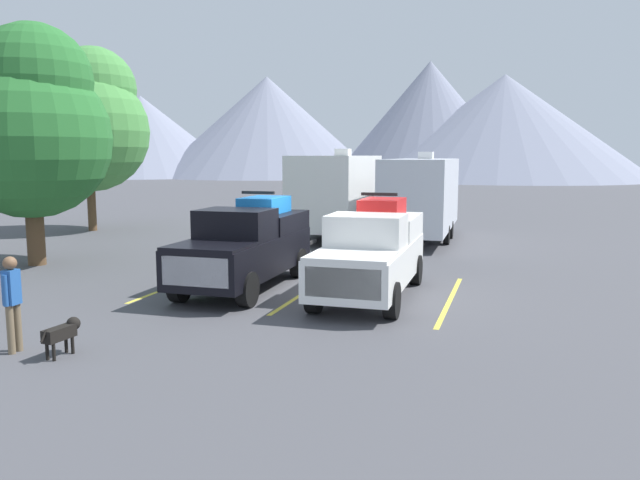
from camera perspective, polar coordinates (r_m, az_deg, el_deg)
The scene contains 13 objects.
ground_plane at distance 16.89m, azimuth -0.42°, elevation -4.22°, with size 240.00×240.00×0.00m, color #47474C.
pickup_truck_a at distance 16.65m, azimuth -6.71°, elevation -0.37°, with size 2.14×5.55×2.53m.
pickup_truck_b at distance 15.62m, azimuth 4.83°, elevation -0.92°, with size 2.12×5.58×2.55m.
lot_stripe_a at distance 17.83m, azimuth -12.31°, elevation -3.74°, with size 0.12×5.50×0.01m, color gold.
lot_stripe_b at distance 16.34m, azimuth -1.07°, elevation -4.61°, with size 0.12×5.50×0.01m, color gold.
lot_stripe_c at distance 15.59m, azimuth 11.85°, elevation -5.39°, with size 0.12×5.50×0.01m, color gold.
camper_trailer_a at distance 26.50m, azimuth 1.59°, elevation 4.51°, with size 2.77×7.89×3.80m.
camper_trailer_b at distance 25.99m, azimuth 9.34°, elevation 4.20°, with size 2.66×8.94×3.66m.
person_a at distance 12.34m, azimuth -26.41°, elevation -4.75°, with size 0.24×0.39×1.75m.
dog at distance 11.95m, azimuth -22.49°, elevation -7.79°, with size 0.28×0.89×0.63m.
tree_a at distance 21.77m, azimuth -25.01°, elevation 9.60°, with size 5.04×5.04×7.57m.
tree_b at distance 30.99m, azimuth -20.40°, elevation 10.20°, with size 5.54×5.54×8.47m.
mountain_ridge at distance 98.33m, azimuth 12.29°, elevation 9.83°, with size 144.54×47.80×17.98m.
Camera 1 is at (5.12, -15.71, 3.51)m, focal length 34.86 mm.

